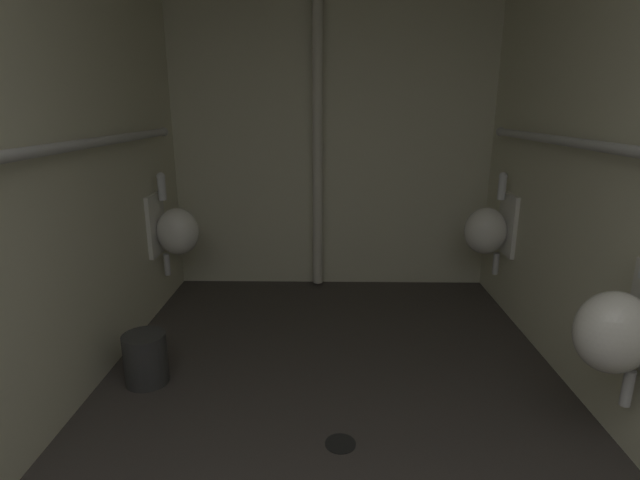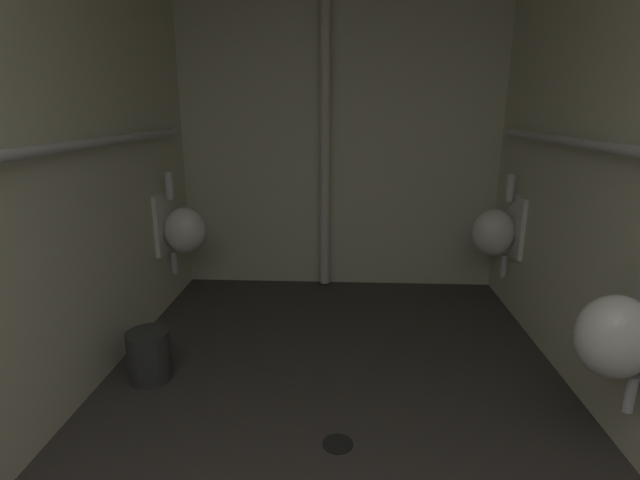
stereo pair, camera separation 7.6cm
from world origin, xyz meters
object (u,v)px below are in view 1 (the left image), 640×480
at_px(urinal_right_far, 489,229).
at_px(floor_drain, 340,443).
at_px(standpipe_back_wall, 318,119).
at_px(urinal_left_mid, 175,230).
at_px(urinal_right_mid, 619,330).
at_px(waste_bin, 146,359).

distance_m(urinal_right_far, floor_drain, 2.00).
bearing_deg(standpipe_back_wall, urinal_right_far, -19.94).
relative_size(urinal_left_mid, standpipe_back_wall, 0.28).
bearing_deg(urinal_right_mid, floor_drain, 176.13).
relative_size(urinal_right_mid, waste_bin, 2.67).
bearing_deg(floor_drain, urinal_right_mid, -3.87).
relative_size(urinal_right_far, standpipe_back_wall, 0.28).
bearing_deg(urinal_left_mid, standpipe_back_wall, 26.56).
distance_m(standpipe_back_wall, waste_bin, 2.15).
height_order(urinal_left_mid, urinal_right_mid, same).
bearing_deg(urinal_right_mid, urinal_left_mid, 145.13).
xyz_separation_m(urinal_left_mid, urinal_right_mid, (2.26, -1.58, 0.00)).
height_order(urinal_right_far, standpipe_back_wall, standpipe_back_wall).
distance_m(urinal_right_mid, standpipe_back_wall, 2.55).
height_order(urinal_left_mid, floor_drain, urinal_left_mid).
distance_m(standpipe_back_wall, floor_drain, 2.44).
relative_size(standpipe_back_wall, waste_bin, 9.49).
relative_size(urinal_left_mid, floor_drain, 5.39).
bearing_deg(urinal_right_far, urinal_left_mid, -178.57).
bearing_deg(urinal_left_mid, floor_drain, -52.26).
height_order(urinal_right_mid, floor_drain, urinal_right_mid).
xyz_separation_m(urinal_right_far, waste_bin, (-2.15, -1.07, -0.47)).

